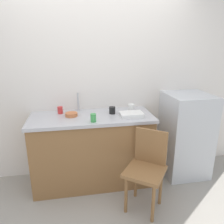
{
  "coord_description": "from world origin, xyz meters",
  "views": [
    {
      "loc": [
        -0.28,
        -1.92,
        1.8
      ],
      "look_at": [
        0.17,
        0.6,
        0.98
      ],
      "focal_mm": 35.03,
      "sensor_mm": 36.0,
      "label": 1
    }
  ],
  "objects_px": {
    "cup_green": "(93,118)",
    "cup_red": "(60,110)",
    "terracotta_bowl": "(71,115)",
    "chair": "(147,167)",
    "cup_white": "(131,108)",
    "dish_tray": "(131,115)",
    "refrigerator": "(185,135)",
    "cup_black": "(112,110)"
  },
  "relations": [
    {
      "from": "cup_green",
      "to": "cup_red",
      "type": "xyz_separation_m",
      "value": [
        -0.39,
        0.38,
        -0.0
      ]
    },
    {
      "from": "terracotta_bowl",
      "to": "chair",
      "type": "bearing_deg",
      "value": -37.31
    },
    {
      "from": "chair",
      "to": "terracotta_bowl",
      "type": "distance_m",
      "value": 1.09
    },
    {
      "from": "terracotta_bowl",
      "to": "cup_red",
      "type": "height_order",
      "value": "cup_red"
    },
    {
      "from": "cup_white",
      "to": "chair",
      "type": "bearing_deg",
      "value": -89.09
    },
    {
      "from": "dish_tray",
      "to": "cup_red",
      "type": "xyz_separation_m",
      "value": [
        -0.87,
        0.27,
        0.02
      ]
    },
    {
      "from": "cup_white",
      "to": "refrigerator",
      "type": "bearing_deg",
      "value": -6.52
    },
    {
      "from": "dish_tray",
      "to": "cup_green",
      "type": "xyz_separation_m",
      "value": [
        -0.48,
        -0.11,
        0.02
      ]
    },
    {
      "from": "cup_white",
      "to": "cup_red",
      "type": "bearing_deg",
      "value": 175.65
    },
    {
      "from": "cup_black",
      "to": "cup_green",
      "type": "bearing_deg",
      "value": -135.74
    },
    {
      "from": "terracotta_bowl",
      "to": "cup_black",
      "type": "distance_m",
      "value": 0.51
    },
    {
      "from": "cup_red",
      "to": "cup_green",
      "type": "bearing_deg",
      "value": -44.65
    },
    {
      "from": "terracotta_bowl",
      "to": "cup_green",
      "type": "relative_size",
      "value": 1.58
    },
    {
      "from": "refrigerator",
      "to": "dish_tray",
      "type": "distance_m",
      "value": 0.91
    },
    {
      "from": "cup_red",
      "to": "cup_white",
      "type": "bearing_deg",
      "value": -4.35
    },
    {
      "from": "terracotta_bowl",
      "to": "cup_red",
      "type": "relative_size",
      "value": 1.67
    },
    {
      "from": "chair",
      "to": "refrigerator",
      "type": "bearing_deg",
      "value": 74.06
    },
    {
      "from": "chair",
      "to": "cup_white",
      "type": "xyz_separation_m",
      "value": [
        -0.01,
        0.66,
        0.48
      ]
    },
    {
      "from": "refrigerator",
      "to": "terracotta_bowl",
      "type": "relative_size",
      "value": 7.59
    },
    {
      "from": "dish_tray",
      "to": "cup_green",
      "type": "relative_size",
      "value": 2.92
    },
    {
      "from": "cup_white",
      "to": "cup_red",
      "type": "distance_m",
      "value": 0.92
    },
    {
      "from": "chair",
      "to": "cup_black",
      "type": "xyz_separation_m",
      "value": [
        -0.27,
        0.61,
        0.48
      ]
    },
    {
      "from": "terracotta_bowl",
      "to": "cup_white",
      "type": "relative_size",
      "value": 1.56
    },
    {
      "from": "dish_tray",
      "to": "cup_black",
      "type": "height_order",
      "value": "cup_black"
    },
    {
      "from": "terracotta_bowl",
      "to": "cup_black",
      "type": "xyz_separation_m",
      "value": [
        0.51,
        0.01,
        0.02
      ]
    },
    {
      "from": "chair",
      "to": "cup_black",
      "type": "relative_size",
      "value": 9.91
    },
    {
      "from": "terracotta_bowl",
      "to": "cup_white",
      "type": "xyz_separation_m",
      "value": [
        0.78,
        0.06,
        0.03
      ]
    },
    {
      "from": "refrigerator",
      "to": "cup_black",
      "type": "height_order",
      "value": "refrigerator"
    },
    {
      "from": "refrigerator",
      "to": "cup_white",
      "type": "bearing_deg",
      "value": 173.48
    },
    {
      "from": "refrigerator",
      "to": "cup_red",
      "type": "height_order",
      "value": "refrigerator"
    },
    {
      "from": "dish_tray",
      "to": "cup_black",
      "type": "xyz_separation_m",
      "value": [
        -0.21,
        0.15,
        0.02
      ]
    },
    {
      "from": "refrigerator",
      "to": "cup_red",
      "type": "relative_size",
      "value": 12.72
    },
    {
      "from": "cup_black",
      "to": "terracotta_bowl",
      "type": "bearing_deg",
      "value": -178.65
    },
    {
      "from": "chair",
      "to": "cup_black",
      "type": "distance_m",
      "value": 0.82
    },
    {
      "from": "cup_white",
      "to": "dish_tray",
      "type": "bearing_deg",
      "value": -103.95
    },
    {
      "from": "dish_tray",
      "to": "cup_white",
      "type": "distance_m",
      "value": 0.21
    },
    {
      "from": "refrigerator",
      "to": "terracotta_bowl",
      "type": "bearing_deg",
      "value": 179.13
    },
    {
      "from": "chair",
      "to": "cup_white",
      "type": "bearing_deg",
      "value": 127.61
    },
    {
      "from": "refrigerator",
      "to": "cup_green",
      "type": "distance_m",
      "value": 1.38
    },
    {
      "from": "chair",
      "to": "dish_tray",
      "type": "xyz_separation_m",
      "value": [
        -0.06,
        0.46,
        0.46
      ]
    },
    {
      "from": "dish_tray",
      "to": "cup_red",
      "type": "bearing_deg",
      "value": 162.38
    },
    {
      "from": "chair",
      "to": "cup_red",
      "type": "height_order",
      "value": "cup_red"
    }
  ]
}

